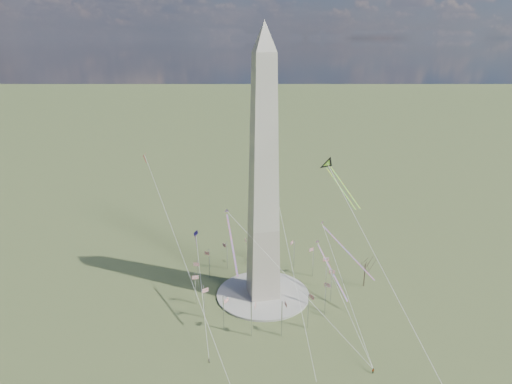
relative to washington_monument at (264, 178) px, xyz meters
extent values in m
plane|color=#465B2D|center=(0.00, 0.00, -47.95)|extent=(2000.00, 2000.00, 0.00)
cylinder|color=#AAA99B|center=(0.00, 0.00, -47.55)|extent=(36.00, 36.00, 0.80)
pyramid|color=beige|center=(0.00, 0.00, 47.85)|extent=(9.90, 9.90, 10.00)
cylinder|color=silver|center=(26.00, 0.00, -41.45)|extent=(0.36, 0.36, 13.00)
cube|color=red|center=(26.00, 1.30, -36.15)|extent=(2.40, 0.08, 1.50)
cylinder|color=silver|center=(24.02, 9.95, -41.45)|extent=(0.36, 0.36, 13.00)
cube|color=red|center=(23.52, 11.15, -36.15)|extent=(2.25, 0.99, 1.50)
cylinder|color=silver|center=(18.38, 18.38, -41.45)|extent=(0.36, 0.36, 13.00)
cube|color=red|center=(17.47, 19.30, -36.15)|extent=(1.75, 1.75, 1.50)
cylinder|color=silver|center=(9.95, 24.02, -41.45)|extent=(0.36, 0.36, 13.00)
cube|color=red|center=(8.75, 24.52, -36.15)|extent=(0.99, 2.25, 1.50)
cylinder|color=silver|center=(0.00, 26.00, -41.45)|extent=(0.36, 0.36, 13.00)
cube|color=red|center=(-1.30, 26.00, -36.15)|extent=(0.08, 2.40, 1.50)
cylinder|color=silver|center=(-9.95, 24.02, -41.45)|extent=(0.36, 0.36, 13.00)
cube|color=red|center=(-11.15, 23.52, -36.15)|extent=(0.99, 2.25, 1.50)
cylinder|color=silver|center=(-18.38, 18.38, -41.45)|extent=(0.36, 0.36, 13.00)
cube|color=red|center=(-19.30, 17.47, -36.15)|extent=(1.75, 1.75, 1.50)
cylinder|color=silver|center=(-24.02, 9.95, -41.45)|extent=(0.36, 0.36, 13.00)
cube|color=red|center=(-24.52, 8.75, -36.15)|extent=(2.25, 0.99, 1.50)
cylinder|color=silver|center=(-26.00, 0.00, -41.45)|extent=(0.36, 0.36, 13.00)
cube|color=red|center=(-26.00, -1.30, -36.15)|extent=(2.40, 0.08, 1.50)
cylinder|color=silver|center=(-24.02, -9.95, -41.45)|extent=(0.36, 0.36, 13.00)
cube|color=red|center=(-23.52, -11.15, -36.15)|extent=(2.25, 0.99, 1.50)
cylinder|color=silver|center=(-18.38, -18.38, -41.45)|extent=(0.36, 0.36, 13.00)
cube|color=red|center=(-17.47, -19.30, -36.15)|extent=(1.75, 1.75, 1.50)
cylinder|color=silver|center=(-9.95, -24.02, -41.45)|extent=(0.36, 0.36, 13.00)
cube|color=red|center=(-8.75, -24.52, -36.15)|extent=(0.99, 2.25, 1.50)
cylinder|color=silver|center=(0.00, -26.00, -41.45)|extent=(0.36, 0.36, 13.00)
cube|color=red|center=(1.30, -26.00, -36.15)|extent=(0.08, 2.40, 1.50)
cylinder|color=silver|center=(9.95, -24.02, -41.45)|extent=(0.36, 0.36, 13.00)
cube|color=red|center=(11.15, -23.52, -36.15)|extent=(0.99, 2.25, 1.50)
cylinder|color=silver|center=(18.38, -18.38, -41.45)|extent=(0.36, 0.36, 13.00)
cube|color=red|center=(19.30, -17.47, -36.15)|extent=(1.75, 1.75, 1.50)
cylinder|color=silver|center=(24.02, -9.95, -41.45)|extent=(0.36, 0.36, 13.00)
cube|color=red|center=(24.52, -8.75, -36.15)|extent=(2.25, 0.99, 1.50)
cylinder|color=#4A3E2D|center=(41.38, -2.43, -42.89)|extent=(0.42, 0.42, 10.13)
imported|color=gray|center=(-25.58, -34.11, -47.19)|extent=(0.93, 0.89, 1.52)
imported|color=gray|center=(21.57, -49.90, -47.05)|extent=(1.12, 0.62, 1.81)
cube|color=yellow|center=(35.34, 8.08, -8.81)|extent=(6.42, 17.03, 12.57)
cube|color=yellow|center=(33.18, 7.31, -8.81)|extent=(6.42, 17.03, 12.57)
cube|color=navy|center=(-24.13, 9.51, -23.35)|extent=(1.44, 2.42, 2.10)
cube|color=#FF4E28|center=(-24.13, 9.51, -26.81)|extent=(1.06, 2.62, 7.24)
cube|color=#FF4E28|center=(26.63, -16.91, -24.39)|extent=(12.77, 18.62, 13.79)
cube|color=#FF4E28|center=(-14.23, -13.95, -18.17)|extent=(0.99, 21.12, 13.22)
cube|color=#FF4E28|center=(25.75, -6.18, -37.69)|extent=(4.81, 21.47, 13.64)
cube|color=red|center=(-41.16, 31.94, 2.86)|extent=(1.44, 2.06, 1.57)
cube|color=red|center=(-41.16, 31.94, 1.15)|extent=(1.11, 1.15, 3.59)
cube|color=white|center=(7.33, 40.33, 19.67)|extent=(1.29, 1.52, 1.49)
cube|color=white|center=(7.33, 40.33, 18.04)|extent=(0.43, 1.30, 3.40)
camera|label=1|loc=(-37.78, -150.92, 47.07)|focal=32.00mm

